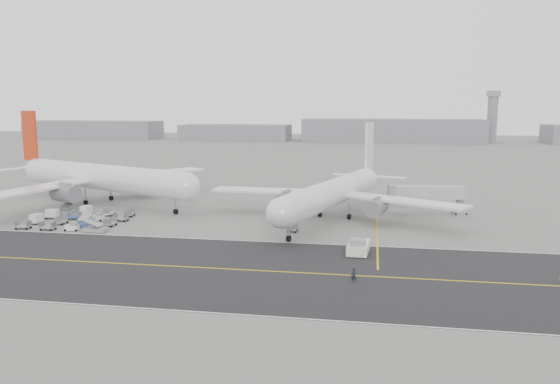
% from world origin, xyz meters
% --- Properties ---
extents(ground, '(700.00, 700.00, 0.00)m').
position_xyz_m(ground, '(0.00, 0.00, 0.00)').
color(ground, gray).
rests_on(ground, ground).
extents(taxiway, '(220.00, 59.00, 0.03)m').
position_xyz_m(taxiway, '(5.02, -17.98, 0.01)').
color(taxiway, '#28282A').
rests_on(taxiway, ground).
extents(horizon_buildings, '(520.00, 28.00, 28.00)m').
position_xyz_m(horizon_buildings, '(30.00, 260.00, 0.00)').
color(horizon_buildings, gray).
rests_on(horizon_buildings, ground).
extents(control_tower, '(7.00, 7.00, 31.25)m').
position_xyz_m(control_tower, '(100.00, 265.00, 16.25)').
color(control_tower, gray).
rests_on(control_tower, ground).
extents(airliner_a, '(57.22, 55.89, 20.92)m').
position_xyz_m(airliner_a, '(-32.92, 27.14, 6.02)').
color(airliner_a, white).
rests_on(airliner_a, ground).
extents(airliner_b, '(50.54, 51.61, 18.29)m').
position_xyz_m(airliner_b, '(21.56, 18.72, 5.27)').
color(airliner_b, white).
rests_on(airliner_b, ground).
extents(pushback_tug, '(3.50, 8.42, 2.39)m').
position_xyz_m(pushback_tug, '(27.11, -6.72, 0.98)').
color(pushback_tug, silver).
rests_on(pushback_tug, ground).
extents(jet_bridge, '(16.24, 5.18, 6.06)m').
position_xyz_m(jet_bridge, '(40.07, 26.22, 4.23)').
color(jet_bridge, gray).
rests_on(jet_bridge, ground).
extents(gse_cluster, '(22.40, 21.63, 1.98)m').
position_xyz_m(gse_cluster, '(-26.24, 6.57, 0.00)').
color(gse_cluster, '#929297').
rests_on(gse_cluster, ground).
extents(stray_dolly, '(1.63, 2.62, 1.60)m').
position_xyz_m(stray_dolly, '(15.15, 5.79, 0.00)').
color(stray_dolly, silver).
rests_on(stray_dolly, ground).
extents(ground_crew_a, '(0.72, 0.50, 1.92)m').
position_xyz_m(ground_crew_a, '(26.95, -20.92, 0.96)').
color(ground_crew_a, black).
rests_on(ground_crew_a, ground).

